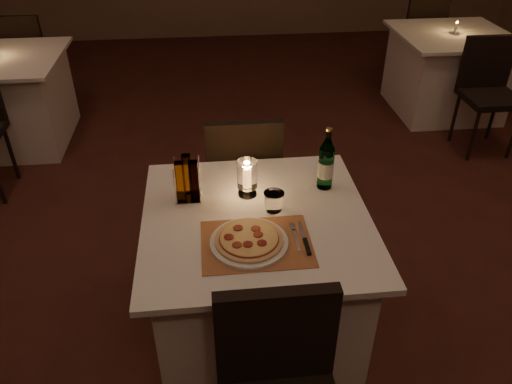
{
  "coord_description": "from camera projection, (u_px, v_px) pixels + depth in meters",
  "views": [
    {
      "loc": [
        -0.25,
        -1.91,
        2.05
      ],
      "look_at": [
        -0.06,
        -0.15,
        0.86
      ],
      "focal_mm": 35.0,
      "sensor_mm": 36.0,
      "label": 1
    }
  ],
  "objects": [
    {
      "name": "plate",
      "position": [
        249.0,
        242.0,
        2.03
      ],
      "size": [
        0.32,
        0.32,
        0.01
      ],
      "primitive_type": "cylinder",
      "color": "white",
      "rests_on": "placemat"
    },
    {
      "name": "neighbor_chair_rb",
      "position": [
        421.0,
        32.0,
        5.16
      ],
      "size": [
        0.42,
        0.42,
        0.9
      ],
      "color": "black",
      "rests_on": "ground"
    },
    {
      "name": "neighbor_candle_right",
      "position": [
        456.0,
        28.0,
        4.44
      ],
      "size": [
        0.03,
        0.03,
        0.11
      ],
      "color": "white",
      "rests_on": "neighbor_table_right"
    },
    {
      "name": "neighbor_chair_lb",
      "position": [
        26.0,
        52.0,
        4.62
      ],
      "size": [
        0.42,
        0.42,
        0.9
      ],
      "color": "black",
      "rests_on": "ground"
    },
    {
      "name": "placemat",
      "position": [
        256.0,
        243.0,
        2.03
      ],
      "size": [
        0.45,
        0.34,
        0.0
      ],
      "primitive_type": "cube",
      "color": "#A9683A",
      "rests_on": "main_table"
    },
    {
      "name": "chair_far",
      "position": [
        243.0,
        170.0,
        2.88
      ],
      "size": [
        0.42,
        0.42,
        0.9
      ],
      "color": "black",
      "rests_on": "ground"
    },
    {
      "name": "floor",
      "position": [
        264.0,
        306.0,
        2.75
      ],
      "size": [
        8.0,
        10.0,
        0.02
      ],
      "primitive_type": "cube",
      "color": "#4B1F18",
      "rests_on": "ground"
    },
    {
      "name": "pizza",
      "position": [
        249.0,
        239.0,
        2.02
      ],
      "size": [
        0.28,
        0.28,
        0.02
      ],
      "color": "#D8B77F",
      "rests_on": "plate"
    },
    {
      "name": "main_table",
      "position": [
        256.0,
        278.0,
        2.39
      ],
      "size": [
        1.0,
        1.0,
        0.74
      ],
      "color": "white",
      "rests_on": "ground"
    },
    {
      "name": "neighbor_table_left",
      "position": [
        7.0,
        100.0,
        4.13
      ],
      "size": [
        1.0,
        1.0,
        0.74
      ],
      "color": "white",
      "rests_on": "ground"
    },
    {
      "name": "fork",
      "position": [
        295.0,
        235.0,
        2.08
      ],
      "size": [
        0.02,
        0.18,
        0.0
      ],
      "color": "silver",
      "rests_on": "placemat"
    },
    {
      "name": "cruet_caddy",
      "position": [
        187.0,
        181.0,
        2.25
      ],
      "size": [
        0.12,
        0.12,
        0.21
      ],
      "color": "white",
      "rests_on": "main_table"
    },
    {
      "name": "neighbor_chair_ra",
      "position": [
        489.0,
        83.0,
        3.98
      ],
      "size": [
        0.42,
        0.42,
        0.9
      ],
      "color": "black",
      "rests_on": "ground"
    },
    {
      "name": "tumbler",
      "position": [
        274.0,
        202.0,
        2.2
      ],
      "size": [
        0.09,
        0.09,
        0.09
      ],
      "primitive_type": null,
      "color": "white",
      "rests_on": "main_table"
    },
    {
      "name": "water_bottle",
      "position": [
        326.0,
        164.0,
        2.32
      ],
      "size": [
        0.07,
        0.07,
        0.31
      ],
      "color": "#549C61",
      "rests_on": "main_table"
    },
    {
      "name": "neighbor_table_right",
      "position": [
        446.0,
        72.0,
        4.67
      ],
      "size": [
        1.0,
        1.0,
        0.74
      ],
      "color": "white",
      "rests_on": "ground"
    },
    {
      "name": "hurricane_candle",
      "position": [
        247.0,
        175.0,
        2.28
      ],
      "size": [
        0.09,
        0.09,
        0.18
      ],
      "color": "white",
      "rests_on": "main_table"
    },
    {
      "name": "knife",
      "position": [
        306.0,
        243.0,
        2.03
      ],
      "size": [
        0.02,
        0.22,
        0.01
      ],
      "color": "black",
      "rests_on": "placemat"
    }
  ]
}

